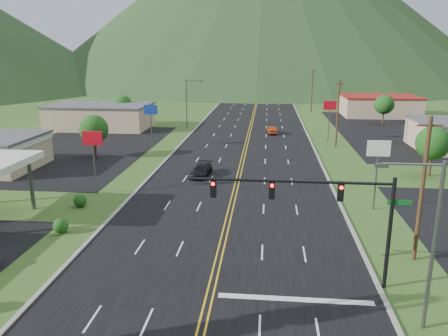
# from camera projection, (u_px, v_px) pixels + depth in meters

# --- Properties ---
(traffic_signal) EXTENTS (13.10, 0.43, 7.00)m
(traffic_signal) POSITION_uv_depth(u_px,v_px,m) (322.00, 203.00, 25.76)
(traffic_signal) COLOR black
(traffic_signal) RESTS_ON ground
(streetlight_east) EXTENTS (3.28, 0.25, 9.00)m
(streetlight_east) POSITION_uv_depth(u_px,v_px,m) (428.00, 236.00, 21.51)
(streetlight_east) COLOR #59595E
(streetlight_east) RESTS_ON ground
(streetlight_west) EXTENTS (3.28, 0.25, 9.00)m
(streetlight_west) POSITION_uv_depth(u_px,v_px,m) (188.00, 100.00, 81.38)
(streetlight_west) COLOR #59595E
(streetlight_west) RESTS_ON ground
(building_west_far) EXTENTS (18.40, 11.40, 4.50)m
(building_west_far) POSITION_uv_depth(u_px,v_px,m) (101.00, 116.00, 81.77)
(building_west_far) COLOR tan
(building_west_far) RESTS_ON ground
(building_east_far) EXTENTS (16.40, 12.40, 4.50)m
(building_east_far) POSITION_uv_depth(u_px,v_px,m) (379.00, 106.00, 97.56)
(building_east_far) COLOR tan
(building_east_far) RESTS_ON ground
(pole_sign_west_a) EXTENTS (2.00, 0.18, 6.40)m
(pole_sign_west_a) POSITION_uv_depth(u_px,v_px,m) (93.00, 145.00, 43.18)
(pole_sign_west_a) COLOR #59595E
(pole_sign_west_a) RESTS_ON ground
(pole_sign_west_b) EXTENTS (2.00, 0.18, 6.40)m
(pole_sign_west_b) POSITION_uv_depth(u_px,v_px,m) (151.00, 114.00, 64.33)
(pole_sign_west_b) COLOR #59595E
(pole_sign_west_b) RESTS_ON ground
(pole_sign_east_a) EXTENTS (2.00, 0.18, 6.40)m
(pole_sign_east_a) POSITION_uv_depth(u_px,v_px,m) (378.00, 156.00, 38.68)
(pole_sign_east_a) COLOR #59595E
(pole_sign_east_a) RESTS_ON ground
(pole_sign_east_b) EXTENTS (2.00, 0.18, 6.40)m
(pole_sign_east_b) POSITION_uv_depth(u_px,v_px,m) (330.00, 109.00, 69.44)
(pole_sign_east_b) COLOR #59595E
(pole_sign_east_b) RESTS_ON ground
(tree_west_a) EXTENTS (3.84, 3.84, 5.82)m
(tree_west_a) POSITION_uv_depth(u_px,v_px,m) (94.00, 129.00, 58.47)
(tree_west_a) COLOR #382314
(tree_west_a) RESTS_ON ground
(tree_west_b) EXTENTS (3.84, 3.84, 5.82)m
(tree_west_b) POSITION_uv_depth(u_px,v_px,m) (123.00, 105.00, 84.91)
(tree_west_b) COLOR #382314
(tree_west_b) RESTS_ON ground
(tree_east_a) EXTENTS (3.84, 3.84, 5.82)m
(tree_east_a) POSITION_uv_depth(u_px,v_px,m) (433.00, 143.00, 49.65)
(tree_east_a) COLOR #382314
(tree_east_a) RESTS_ON ground
(tree_east_b) EXTENTS (3.84, 3.84, 5.82)m
(tree_east_b) POSITION_uv_depth(u_px,v_px,m) (384.00, 105.00, 85.80)
(tree_east_b) COLOR #382314
(tree_east_b) RESTS_ON ground
(utility_pole_a) EXTENTS (1.60, 0.28, 10.00)m
(utility_pole_a) POSITION_uv_depth(u_px,v_px,m) (422.00, 189.00, 29.00)
(utility_pole_a) COLOR #382314
(utility_pole_a) RESTS_ON ground
(utility_pole_b) EXTENTS (1.60, 0.28, 10.00)m
(utility_pole_b) POSITION_uv_depth(u_px,v_px,m) (338.00, 113.00, 64.56)
(utility_pole_b) COLOR #382314
(utility_pole_b) RESTS_ON ground
(utility_pole_c) EXTENTS (1.60, 0.28, 10.00)m
(utility_pole_c) POSITION_uv_depth(u_px,v_px,m) (312.00, 90.00, 103.02)
(utility_pole_c) COLOR #382314
(utility_pole_c) RESTS_ON ground
(utility_pole_d) EXTENTS (1.60, 0.28, 10.00)m
(utility_pole_d) POSITION_uv_depth(u_px,v_px,m) (300.00, 80.00, 141.47)
(utility_pole_d) COLOR #382314
(utility_pole_d) RESTS_ON ground
(car_dark_mid) EXTENTS (2.32, 4.77, 1.34)m
(car_dark_mid) POSITION_uv_depth(u_px,v_px,m) (202.00, 171.00, 50.36)
(car_dark_mid) COLOR black
(car_dark_mid) RESTS_ON ground
(car_red_far) EXTENTS (1.75, 4.00, 1.28)m
(car_red_far) POSITION_uv_depth(u_px,v_px,m) (272.00, 130.00, 76.32)
(car_red_far) COLOR #9F2A11
(car_red_far) RESTS_ON ground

